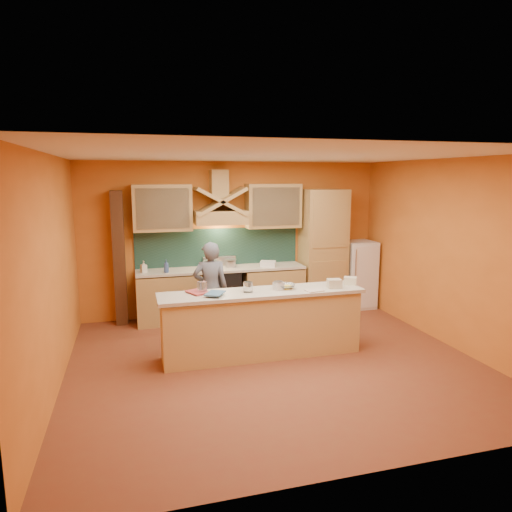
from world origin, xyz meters
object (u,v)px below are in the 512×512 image
object	(u,v)px
fridge	(358,274)
kitchen_scale	(279,286)
stove	(222,293)
person	(211,289)
mixing_bowl	(286,286)

from	to	relation	value
fridge	kitchen_scale	xyz separation A→B (m)	(-2.25, -1.88, 0.35)
kitchen_scale	fridge	bearing A→B (deg)	25.50
stove	person	world-z (taller)	person
kitchen_scale	mixing_bowl	size ratio (longest dim) A/B	0.46
person	kitchen_scale	size ratio (longest dim) A/B	12.42
stove	fridge	bearing A→B (deg)	0.00
kitchen_scale	mixing_bowl	xyz separation A→B (m)	(0.12, 0.03, -0.02)
fridge	mixing_bowl	distance (m)	2.84
person	mixing_bowl	world-z (taller)	person
stove	kitchen_scale	world-z (taller)	kitchen_scale
person	kitchen_scale	xyz separation A→B (m)	(0.81, -0.99, 0.23)
fridge	kitchen_scale	world-z (taller)	fridge
stove	person	size ratio (longest dim) A/B	0.59
stove	fridge	world-z (taller)	fridge
fridge	person	distance (m)	3.19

